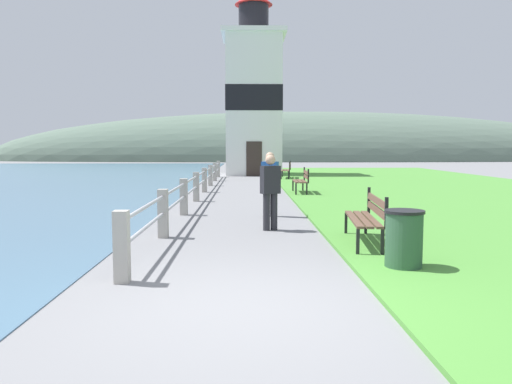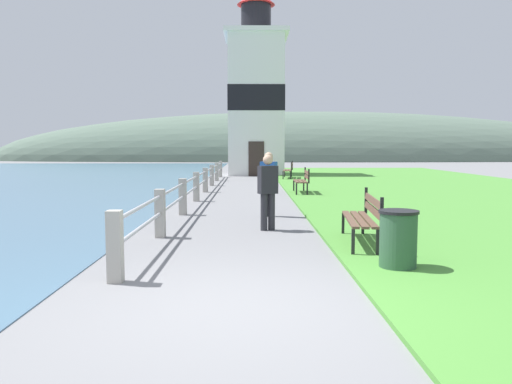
{
  "view_description": "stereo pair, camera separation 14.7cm",
  "coord_description": "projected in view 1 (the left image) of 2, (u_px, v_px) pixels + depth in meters",
  "views": [
    {
      "loc": [
        0.09,
        -5.16,
        1.7
      ],
      "look_at": [
        0.4,
        10.21,
        0.3
      ],
      "focal_mm": 35.0,
      "sensor_mm": 36.0,
      "label": 1
    },
    {
      "loc": [
        0.24,
        -5.16,
        1.7
      ],
      "look_at": [
        0.4,
        10.21,
        0.3
      ],
      "focal_mm": 35.0,
      "sensor_mm": 36.0,
      "label": 2
    }
  ],
  "objects": [
    {
      "name": "ground_plane",
      "position": [
        237.0,
        307.0,
        5.29
      ],
      "size": [
        160.0,
        160.0,
        0.0
      ],
      "primitive_type": "plane",
      "color": "slate"
    },
    {
      "name": "grass_verge",
      "position": [
        444.0,
        191.0,
        18.8
      ],
      "size": [
        12.0,
        40.26,
        0.06
      ],
      "color": "#4C8E38",
      "rests_on": "ground_plane"
    },
    {
      "name": "seawall_railing",
      "position": [
        201.0,
        181.0,
        17.07
      ],
      "size": [
        0.18,
        21.99,
        0.91
      ],
      "color": "#A8A399",
      "rests_on": "ground_plane"
    },
    {
      "name": "park_bench_near",
      "position": [
        368.0,
        215.0,
        8.49
      ],
      "size": [
        0.66,
        1.93,
        0.94
      ],
      "rotation": [
        0.0,
        0.0,
        3.04
      ],
      "color": "brown",
      "rests_on": "ground_plane"
    },
    {
      "name": "park_bench_midway",
      "position": [
        302.0,
        179.0,
        17.8
      ],
      "size": [
        0.52,
        1.62,
        0.94
      ],
      "rotation": [
        0.0,
        0.0,
        3.11
      ],
      "color": "brown",
      "rests_on": "ground_plane"
    },
    {
      "name": "park_bench_far",
      "position": [
        287.0,
        169.0,
        26.08
      ],
      "size": [
        0.68,
        1.96,
        0.94
      ],
      "rotation": [
        0.0,
        0.0,
        3.03
      ],
      "color": "brown",
      "rests_on": "ground_plane"
    },
    {
      "name": "lighthouse",
      "position": [
        254.0,
        96.0,
        29.96
      ],
      "size": [
        3.74,
        3.74,
        10.94
      ],
      "color": "white",
      "rests_on": "ground_plane"
    },
    {
      "name": "person_strolling",
      "position": [
        270.0,
        182.0,
        12.13
      ],
      "size": [
        0.43,
        0.34,
        1.57
      ],
      "rotation": [
        0.0,
        0.0,
        1.16
      ],
      "color": "#28282D",
      "rests_on": "ground_plane"
    },
    {
      "name": "person_by_railing",
      "position": [
        270.0,
        190.0,
        10.11
      ],
      "size": [
        0.42,
        0.33,
        1.54
      ],
      "rotation": [
        0.0,
        0.0,
        1.97
      ],
      "color": "#28282D",
      "rests_on": "ground_plane"
    },
    {
      "name": "trash_bin",
      "position": [
        404.0,
        240.0,
        6.81
      ],
      "size": [
        0.54,
        0.54,
        0.84
      ],
      "color": "#2D5138",
      "rests_on": "ground_plane"
    },
    {
      "name": "distant_hillside",
      "position": [
        309.0,
        160.0,
        62.04
      ],
      "size": [
        80.0,
        16.0,
        12.0
      ],
      "color": "#566B5B",
      "rests_on": "ground_plane"
    }
  ]
}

